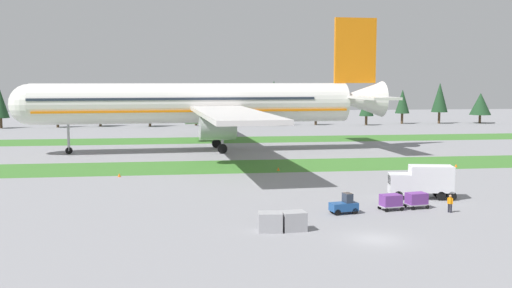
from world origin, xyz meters
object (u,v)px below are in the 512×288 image
baggage_tug (344,205)px  taxiway_marker_1 (119,175)px  taxiway_marker_2 (456,166)px  cargo_dolly_second (416,199)px  airliner (206,103)px  taxiway_marker_0 (278,169)px  catering_truck (422,181)px  uld_container_1 (270,222)px  cargo_dolly_lead (391,201)px  uld_container_0 (294,221)px  ground_crew_marshaller (450,203)px

baggage_tug → taxiway_marker_1: baggage_tug is taller
taxiway_marker_2 → cargo_dolly_second: bearing=-123.1°
taxiway_marker_1 → taxiway_marker_2: taxiway_marker_1 is taller
airliner → taxiway_marker_0: (9.02, -24.51, -8.44)m
catering_truck → taxiway_marker_2: size_ratio=16.03×
uld_container_1 → taxiway_marker_2: 46.66m
cargo_dolly_lead → uld_container_0: size_ratio=1.22×
catering_truck → ground_crew_marshaller: 6.97m
airliner → taxiway_marker_2: 44.00m
uld_container_0 → ground_crew_marshaller: bearing=16.3°
ground_crew_marshaller → uld_container_1: ground_crew_marshaller is taller
cargo_dolly_lead → taxiway_marker_0: 27.42m
cargo_dolly_second → uld_container_1: bearing=103.9°
catering_truck → taxiway_marker_2: 25.83m
baggage_tug → uld_container_0: bearing=122.6°
airliner → cargo_dolly_second: 54.43m
taxiway_marker_0 → ground_crew_marshaller: bearing=-67.1°
uld_container_1 → taxiway_marker_2: uld_container_1 is taller
cargo_dolly_second → uld_container_1: size_ratio=1.22×
airliner → baggage_tug: bearing=-171.5°
cargo_dolly_lead → taxiway_marker_2: 33.12m
cargo_dolly_second → uld_container_0: size_ratio=1.22×
ground_crew_marshaller → catering_truck: bearing=133.7°
taxiway_marker_1 → baggage_tug: bearing=-46.7°
airliner → taxiway_marker_2: (35.51, -24.58, -8.44)m
ground_crew_marshaller → taxiway_marker_1: bearing=-172.8°
uld_container_1 → cargo_dolly_lead: bearing=26.9°
airliner → cargo_dolly_lead: airliner is taller
taxiway_marker_1 → cargo_dolly_lead: bearing=-40.2°
airliner → taxiway_marker_1: bearing=151.7°
taxiway_marker_2 → cargo_dolly_lead: bearing=-126.8°
uld_container_0 → taxiway_marker_2: bearing=47.0°
baggage_tug → catering_truck: size_ratio=0.38×
airliner → catering_truck: size_ratio=11.28×
catering_truck → taxiway_marker_1: 38.79m
uld_container_1 → airliner: bearing=92.6°
uld_container_1 → baggage_tug: bearing=35.2°
ground_crew_marshaller → uld_container_1: bearing=-120.6°
baggage_tug → cargo_dolly_second: size_ratio=1.15×
baggage_tug → taxiway_marker_0: size_ratio=6.13×
cargo_dolly_lead → cargo_dolly_second: size_ratio=1.00×
ground_crew_marshaller → cargo_dolly_lead: bearing=-153.7°
cargo_dolly_second → taxiway_marker_1: bearing=42.9°
uld_container_0 → uld_container_1: (-2.01, -0.07, 0.00)m
catering_truck → cargo_dolly_lead: bearing=145.5°
catering_truck → taxiway_marker_0: 24.67m
cargo_dolly_lead → taxiway_marker_0: (-6.67, 26.59, -0.69)m
cargo_dolly_lead → cargo_dolly_second: bearing=-90.0°
taxiway_marker_0 → baggage_tug: bearing=-86.4°
uld_container_0 → taxiway_marker_0: bearing=82.5°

